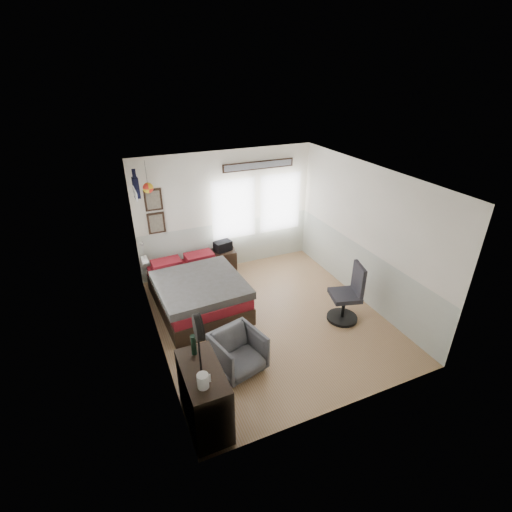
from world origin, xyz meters
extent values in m
cube|color=#9A6D40|center=(0.00, 0.00, -0.01)|extent=(4.00, 4.50, 0.01)
cube|color=beige|center=(0.00, 2.25, 1.35)|extent=(4.00, 0.02, 2.70)
cube|color=beige|center=(0.00, -2.25, 1.35)|extent=(4.00, 0.02, 2.70)
cube|color=beige|center=(-2.00, 0.00, 1.35)|extent=(0.02, 4.50, 2.70)
cube|color=beige|center=(2.00, 0.00, 1.35)|extent=(0.02, 4.50, 2.70)
cube|color=white|center=(0.00, 0.00, 2.70)|extent=(4.00, 4.50, 0.02)
cube|color=#B8BDAE|center=(0.00, 2.24, 0.55)|extent=(4.00, 0.01, 1.10)
cube|color=#B8BDAE|center=(-1.99, 0.00, 0.55)|extent=(0.01, 4.50, 1.10)
cube|color=#B8BDAE|center=(1.99, 0.00, 0.55)|extent=(0.01, 4.50, 1.10)
cube|color=silver|center=(-1.96, 0.55, 1.45)|extent=(0.03, 2.20, 1.35)
cube|color=silver|center=(0.15, 2.21, 1.40)|extent=(0.95, 0.03, 1.30)
cube|color=silver|center=(1.30, 2.21, 1.40)|extent=(0.95, 0.03, 1.30)
cube|color=black|center=(-1.55, 2.21, 1.35)|extent=(0.35, 0.03, 0.45)
cube|color=black|center=(-1.55, 2.21, 1.85)|extent=(0.35, 0.03, 0.45)
cube|color=#7F7259|center=(-1.55, 2.20, 1.35)|extent=(0.27, 0.01, 0.37)
cube|color=#7F7259|center=(-1.55, 2.20, 1.85)|extent=(0.27, 0.01, 0.37)
cube|color=black|center=(0.75, 2.21, 2.32)|extent=(1.65, 0.03, 0.18)
cube|color=gray|center=(0.75, 2.20, 2.32)|extent=(1.58, 0.01, 0.13)
cube|color=white|center=(-1.97, 1.15, 2.35)|extent=(0.02, 0.48, 0.14)
sphere|color=red|center=(-1.65, 1.95, 2.18)|extent=(0.20, 0.20, 0.20)
cube|color=black|center=(-1.12, 0.94, 0.17)|extent=(1.61, 2.21, 0.34)
cube|color=maroon|center=(-1.12, 0.94, 0.44)|extent=(1.56, 2.17, 0.19)
cube|color=#383530|center=(-1.12, 0.71, 0.61)|extent=(1.64, 1.67, 0.15)
cube|color=maroon|center=(-1.47, 1.79, 0.61)|extent=(0.61, 0.39, 0.15)
cube|color=maroon|center=(-0.76, 1.79, 0.61)|extent=(0.61, 0.39, 0.15)
cube|color=black|center=(-1.74, -1.70, 0.45)|extent=(0.48, 1.00, 0.90)
imported|color=#56565D|center=(-1.00, -0.98, 0.33)|extent=(0.86, 0.87, 0.66)
cube|color=black|center=(-0.20, 2.04, 0.27)|extent=(0.58, 0.49, 0.53)
cylinder|color=black|center=(1.24, -0.56, 0.03)|extent=(0.57, 0.57, 0.05)
cylinder|color=black|center=(1.24, -0.56, 0.27)|extent=(0.07, 0.07, 0.44)
cube|color=#292931|center=(1.24, -0.56, 0.52)|extent=(0.62, 0.62, 0.09)
cube|color=#292931|center=(1.45, -0.62, 0.85)|extent=(0.18, 0.46, 0.57)
cylinder|color=silver|center=(-1.80, -1.96, 0.99)|extent=(0.14, 0.14, 0.19)
cube|color=silver|center=(-1.71, -1.96, 1.00)|extent=(0.02, 0.02, 0.11)
cylinder|color=black|center=(-1.75, -1.38, 1.05)|extent=(0.07, 0.07, 0.29)
cylinder|color=black|center=(-1.75, -1.69, 1.22)|extent=(0.03, 0.03, 0.64)
cylinder|color=black|center=(-1.75, -1.69, 1.56)|extent=(0.08, 0.32, 0.32)
cylinder|color=black|center=(-1.71, -1.69, 1.56)|extent=(0.04, 0.34, 0.34)
cube|color=black|center=(-0.20, 2.04, 0.64)|extent=(0.42, 0.32, 0.22)
camera|label=1|loc=(-2.48, -5.09, 4.25)|focal=26.00mm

